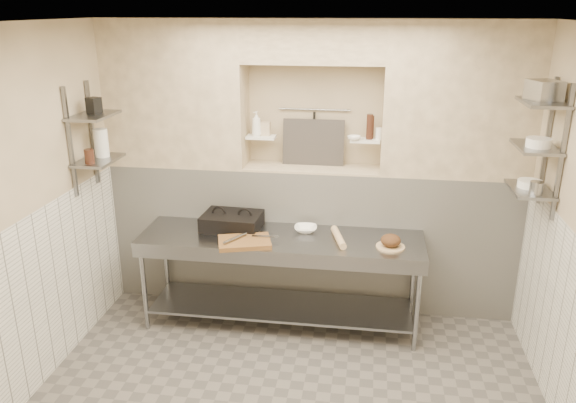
% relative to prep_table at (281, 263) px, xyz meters
% --- Properties ---
extents(ceiling, '(4.00, 3.90, 0.10)m').
position_rel_prep_table_xyz_m(ceiling, '(0.22, -1.18, 2.21)').
color(ceiling, silver).
rests_on(ceiling, ground).
extents(wall_left, '(0.10, 3.90, 2.80)m').
position_rel_prep_table_xyz_m(wall_left, '(-1.83, -1.18, 0.76)').
color(wall_left, beige).
rests_on(wall_left, ground).
extents(wall_back, '(4.00, 0.10, 2.80)m').
position_rel_prep_table_xyz_m(wall_back, '(0.22, 0.82, 0.76)').
color(wall_back, beige).
rests_on(wall_back, ground).
extents(backwall_lower, '(4.00, 0.40, 1.40)m').
position_rel_prep_table_xyz_m(backwall_lower, '(0.22, 0.57, 0.06)').
color(backwall_lower, silver).
rests_on(backwall_lower, floor).
extents(alcove_sill, '(1.30, 0.40, 0.02)m').
position_rel_prep_table_xyz_m(alcove_sill, '(0.22, 0.57, 0.77)').
color(alcove_sill, beige).
rests_on(alcove_sill, backwall_lower).
extents(backwall_pillar_left, '(1.35, 0.40, 1.40)m').
position_rel_prep_table_xyz_m(backwall_pillar_left, '(-1.10, 0.57, 1.46)').
color(backwall_pillar_left, beige).
rests_on(backwall_pillar_left, backwall_lower).
extents(backwall_pillar_right, '(1.35, 0.40, 1.40)m').
position_rel_prep_table_xyz_m(backwall_pillar_right, '(1.55, 0.57, 1.46)').
color(backwall_pillar_right, beige).
rests_on(backwall_pillar_right, backwall_lower).
extents(backwall_header, '(1.30, 0.40, 0.40)m').
position_rel_prep_table_xyz_m(backwall_header, '(0.22, 0.57, 1.96)').
color(backwall_header, beige).
rests_on(backwall_header, backwall_lower).
extents(wainscot_left, '(0.02, 3.90, 1.40)m').
position_rel_prep_table_xyz_m(wainscot_left, '(-1.77, -1.18, 0.06)').
color(wainscot_left, silver).
rests_on(wainscot_left, floor).
extents(wainscot_right, '(0.02, 3.90, 1.40)m').
position_rel_prep_table_xyz_m(wainscot_right, '(2.21, -1.18, 0.06)').
color(wainscot_right, silver).
rests_on(wainscot_right, floor).
extents(alcove_shelf_left, '(0.28, 0.16, 0.02)m').
position_rel_prep_table_xyz_m(alcove_shelf_left, '(-0.28, 0.57, 1.06)').
color(alcove_shelf_left, white).
rests_on(alcove_shelf_left, backwall_lower).
extents(alcove_shelf_right, '(0.28, 0.16, 0.02)m').
position_rel_prep_table_xyz_m(alcove_shelf_right, '(0.72, 0.57, 1.06)').
color(alcove_shelf_right, white).
rests_on(alcove_shelf_right, backwall_lower).
extents(utensil_rail, '(0.70, 0.02, 0.02)m').
position_rel_prep_table_xyz_m(utensil_rail, '(0.22, 0.74, 1.31)').
color(utensil_rail, gray).
rests_on(utensil_rail, wall_back).
extents(hanging_steel, '(0.02, 0.02, 0.30)m').
position_rel_prep_table_xyz_m(hanging_steel, '(0.22, 0.72, 1.14)').
color(hanging_steel, black).
rests_on(hanging_steel, utensil_rail).
extents(splash_panel, '(0.60, 0.08, 0.45)m').
position_rel_prep_table_xyz_m(splash_panel, '(0.22, 0.67, 1.00)').
color(splash_panel, '#383330').
rests_on(splash_panel, alcove_sill).
extents(shelf_rail_left_a, '(0.03, 0.03, 0.95)m').
position_rel_prep_table_xyz_m(shelf_rail_left_a, '(-1.75, 0.07, 1.16)').
color(shelf_rail_left_a, slate).
rests_on(shelf_rail_left_a, wall_left).
extents(shelf_rail_left_b, '(0.03, 0.03, 0.95)m').
position_rel_prep_table_xyz_m(shelf_rail_left_b, '(-1.75, -0.33, 1.16)').
color(shelf_rail_left_b, slate).
rests_on(shelf_rail_left_b, wall_left).
extents(wall_shelf_left_lower, '(0.30, 0.50, 0.02)m').
position_rel_prep_table_xyz_m(wall_shelf_left_lower, '(-1.62, -0.13, 0.96)').
color(wall_shelf_left_lower, slate).
rests_on(wall_shelf_left_lower, wall_left).
extents(wall_shelf_left_upper, '(0.30, 0.50, 0.03)m').
position_rel_prep_table_xyz_m(wall_shelf_left_upper, '(-1.62, -0.13, 1.36)').
color(wall_shelf_left_upper, slate).
rests_on(wall_shelf_left_upper, wall_left).
extents(shelf_rail_right_a, '(0.03, 0.03, 1.05)m').
position_rel_prep_table_xyz_m(shelf_rail_right_a, '(2.20, 0.07, 1.21)').
color(shelf_rail_right_a, slate).
rests_on(shelf_rail_right_a, wall_right).
extents(shelf_rail_right_b, '(0.03, 0.03, 1.05)m').
position_rel_prep_table_xyz_m(shelf_rail_right_b, '(2.20, -0.33, 1.21)').
color(shelf_rail_right_b, slate).
rests_on(shelf_rail_right_b, wall_right).
extents(wall_shelf_right_lower, '(0.30, 0.50, 0.02)m').
position_rel_prep_table_xyz_m(wall_shelf_right_lower, '(2.06, -0.13, 0.86)').
color(wall_shelf_right_lower, slate).
rests_on(wall_shelf_right_lower, wall_right).
extents(wall_shelf_right_mid, '(0.30, 0.50, 0.02)m').
position_rel_prep_table_xyz_m(wall_shelf_right_mid, '(2.06, -0.13, 1.21)').
color(wall_shelf_right_mid, slate).
rests_on(wall_shelf_right_mid, wall_right).
extents(wall_shelf_right_upper, '(0.30, 0.50, 0.03)m').
position_rel_prep_table_xyz_m(wall_shelf_right_upper, '(2.06, -0.13, 1.56)').
color(wall_shelf_right_upper, slate).
rests_on(wall_shelf_right_upper, wall_right).
extents(prep_table, '(2.60, 0.70, 0.90)m').
position_rel_prep_table_xyz_m(prep_table, '(0.00, 0.00, 0.00)').
color(prep_table, gray).
rests_on(prep_table, floor).
extents(panini_press, '(0.56, 0.42, 0.15)m').
position_rel_prep_table_xyz_m(panini_press, '(-0.49, 0.14, 0.33)').
color(panini_press, black).
rests_on(panini_press, prep_table).
extents(cutting_board, '(0.53, 0.44, 0.04)m').
position_rel_prep_table_xyz_m(cutting_board, '(-0.29, -0.20, 0.28)').
color(cutting_board, brown).
rests_on(cutting_board, prep_table).
extents(knife_blade, '(0.24, 0.05, 0.01)m').
position_rel_prep_table_xyz_m(knife_blade, '(-0.13, -0.11, 0.31)').
color(knife_blade, gray).
rests_on(knife_blade, cutting_board).
extents(tongs, '(0.17, 0.26, 0.03)m').
position_rel_prep_table_xyz_m(tongs, '(-0.37, -0.21, 0.32)').
color(tongs, gray).
rests_on(tongs, cutting_board).
extents(mixing_bowl, '(0.23, 0.23, 0.05)m').
position_rel_prep_table_xyz_m(mixing_bowl, '(0.21, 0.17, 0.28)').
color(mixing_bowl, white).
rests_on(mixing_bowl, prep_table).
extents(rolling_pin, '(0.17, 0.43, 0.06)m').
position_rel_prep_table_xyz_m(rolling_pin, '(0.53, -0.00, 0.29)').
color(rolling_pin, tan).
rests_on(rolling_pin, prep_table).
extents(bread_board, '(0.25, 0.25, 0.01)m').
position_rel_prep_table_xyz_m(bread_board, '(0.99, -0.09, 0.26)').
color(bread_board, tan).
rests_on(bread_board, prep_table).
extents(bread_loaf, '(0.18, 0.18, 0.11)m').
position_rel_prep_table_xyz_m(bread_loaf, '(0.99, -0.09, 0.33)').
color(bread_loaf, '#4C2D19').
rests_on(bread_loaf, bread_board).
extents(bottle_soap, '(0.12, 0.12, 0.24)m').
position_rel_prep_table_xyz_m(bottle_soap, '(-0.32, 0.56, 1.19)').
color(bottle_soap, white).
rests_on(bottle_soap, alcove_shelf_left).
extents(jar_alcove, '(0.09, 0.09, 0.13)m').
position_rel_prep_table_xyz_m(jar_alcove, '(-0.24, 0.60, 1.14)').
color(jar_alcove, beige).
rests_on(jar_alcove, alcove_shelf_left).
extents(bowl_alcove, '(0.13, 0.13, 0.04)m').
position_rel_prep_table_xyz_m(bowl_alcove, '(0.62, 0.51, 1.09)').
color(bowl_alcove, white).
rests_on(bowl_alcove, alcove_shelf_right).
extents(condiment_a, '(0.06, 0.06, 0.22)m').
position_rel_prep_table_xyz_m(condiment_a, '(0.77, 0.60, 1.18)').
color(condiment_a, '#351A11').
rests_on(condiment_a, alcove_shelf_right).
extents(condiment_b, '(0.06, 0.06, 0.24)m').
position_rel_prep_table_xyz_m(condiment_b, '(0.76, 0.56, 1.19)').
color(condiment_b, '#351A11').
rests_on(condiment_b, alcove_shelf_right).
extents(condiment_c, '(0.07, 0.07, 0.11)m').
position_rel_prep_table_xyz_m(condiment_c, '(0.85, 0.56, 1.13)').
color(condiment_c, white).
rests_on(condiment_c, alcove_shelf_right).
extents(jug_left, '(0.13, 0.13, 0.25)m').
position_rel_prep_table_xyz_m(jug_left, '(-1.62, -0.05, 1.10)').
color(jug_left, white).
rests_on(jug_left, wall_shelf_left_lower).
extents(jar_left, '(0.08, 0.08, 0.12)m').
position_rel_prep_table_xyz_m(jar_left, '(-1.62, -0.29, 1.03)').
color(jar_left, '#351A11').
rests_on(jar_left, wall_shelf_left_lower).
extents(box_left_upper, '(0.13, 0.13, 0.14)m').
position_rel_prep_table_xyz_m(box_left_upper, '(-1.62, -0.10, 1.44)').
color(box_left_upper, black).
rests_on(box_left_upper, wall_shelf_left_upper).
extents(bowl_right, '(0.19, 0.19, 0.06)m').
position_rel_prep_table_xyz_m(bowl_right, '(2.06, -0.11, 0.90)').
color(bowl_right, white).
rests_on(bowl_right, wall_shelf_right_lower).
extents(canister_right, '(0.10, 0.10, 0.10)m').
position_rel_prep_table_xyz_m(canister_right, '(2.06, -0.30, 0.92)').
color(canister_right, gray).
rests_on(canister_right, wall_shelf_right_lower).
extents(bowl_right_mid, '(0.19, 0.19, 0.07)m').
position_rel_prep_table_xyz_m(bowl_right_mid, '(2.06, -0.18, 1.26)').
color(bowl_right_mid, white).
rests_on(bowl_right_mid, wall_shelf_right_mid).
extents(basket_right, '(0.26, 0.29, 0.15)m').
position_rel_prep_table_xyz_m(basket_right, '(2.06, -0.13, 1.65)').
color(basket_right, gray).
rests_on(basket_right, wall_shelf_right_upper).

